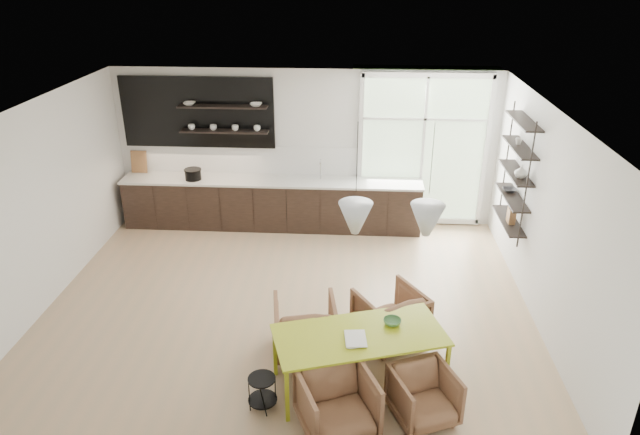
{
  "coord_description": "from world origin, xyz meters",
  "views": [
    {
      "loc": [
        0.92,
        -7.09,
        4.65
      ],
      "look_at": [
        0.43,
        0.6,
        1.14
      ],
      "focal_mm": 32.0,
      "sensor_mm": 36.0,
      "label": 1
    }
  ],
  "objects_px": {
    "armchair_front_left": "(337,403)",
    "wire_stool": "(262,389)",
    "armchair_back_left": "(305,327)",
    "armchair_front_right": "(424,395)",
    "armchair_back_right": "(390,316)",
    "dining_table": "(360,338)"
  },
  "relations": [
    {
      "from": "armchair_front_left",
      "to": "armchair_front_right",
      "type": "bearing_deg",
      "value": -9.21
    },
    {
      "from": "armchair_back_left",
      "to": "armchair_front_left",
      "type": "relative_size",
      "value": 1.03
    },
    {
      "from": "armchair_back_left",
      "to": "armchair_front_right",
      "type": "relative_size",
      "value": 1.2
    },
    {
      "from": "dining_table",
      "to": "armchair_back_right",
      "type": "distance_m",
      "value": 1.03
    },
    {
      "from": "dining_table",
      "to": "armchair_front_left",
      "type": "relative_size",
      "value": 2.74
    },
    {
      "from": "armchair_back_right",
      "to": "armchair_front_left",
      "type": "relative_size",
      "value": 1.03
    },
    {
      "from": "armchair_back_right",
      "to": "armchair_front_left",
      "type": "distance_m",
      "value": 1.75
    },
    {
      "from": "armchair_front_left",
      "to": "wire_stool",
      "type": "distance_m",
      "value": 0.89
    },
    {
      "from": "armchair_front_right",
      "to": "dining_table",
      "type": "bearing_deg",
      "value": 122.23
    },
    {
      "from": "armchair_back_left",
      "to": "wire_stool",
      "type": "xyz_separation_m",
      "value": [
        -0.39,
        -1.07,
        -0.09
      ]
    },
    {
      "from": "armchair_front_right",
      "to": "wire_stool",
      "type": "relative_size",
      "value": 1.58
    },
    {
      "from": "dining_table",
      "to": "armchair_front_left",
      "type": "bearing_deg",
      "value": -124.64
    },
    {
      "from": "wire_stool",
      "to": "armchair_front_left",
      "type": "bearing_deg",
      "value": -17.35
    },
    {
      "from": "armchair_back_left",
      "to": "armchair_back_right",
      "type": "height_order",
      "value": "armchair_back_right"
    },
    {
      "from": "armchair_back_right",
      "to": "armchair_front_left",
      "type": "xyz_separation_m",
      "value": [
        -0.64,
        -1.64,
        -0.01
      ]
    },
    {
      "from": "dining_table",
      "to": "armchair_front_right",
      "type": "relative_size",
      "value": 3.21
    },
    {
      "from": "armchair_front_right",
      "to": "wire_stool",
      "type": "distance_m",
      "value": 1.79
    },
    {
      "from": "dining_table",
      "to": "armchair_front_right",
      "type": "xyz_separation_m",
      "value": [
        0.71,
        -0.51,
        -0.36
      ]
    },
    {
      "from": "dining_table",
      "to": "armchair_front_left",
      "type": "xyz_separation_m",
      "value": [
        -0.23,
        -0.74,
        -0.31
      ]
    },
    {
      "from": "dining_table",
      "to": "armchair_front_right",
      "type": "height_order",
      "value": "dining_table"
    },
    {
      "from": "armchair_back_right",
      "to": "wire_stool",
      "type": "xyz_separation_m",
      "value": [
        -1.48,
        -1.37,
        -0.1
      ]
    },
    {
      "from": "armchair_back_left",
      "to": "armchair_front_left",
      "type": "xyz_separation_m",
      "value": [
        0.46,
        -1.33,
        -0.01
      ]
    }
  ]
}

